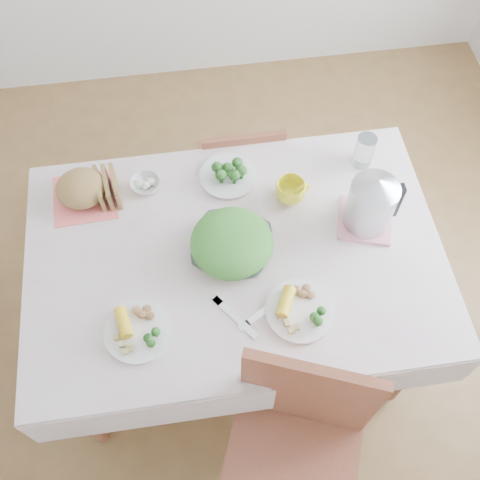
{
  "coord_description": "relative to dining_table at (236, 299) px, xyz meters",
  "views": [
    {
      "loc": [
        -0.12,
        -0.98,
        2.52
      ],
      "look_at": [
        0.02,
        0.02,
        0.82
      ],
      "focal_mm": 42.0,
      "sensor_mm": 36.0,
      "label": 1
    }
  ],
  "objects": [
    {
      "name": "floor",
      "position": [
        0.0,
        0.0,
        -0.38
      ],
      "size": [
        3.6,
        3.6,
        0.0
      ],
      "primitive_type": "plane",
      "color": "brown",
      "rests_on": "ground"
    },
    {
      "name": "dining_table",
      "position": [
        0.0,
        0.0,
        0.0
      ],
      "size": [
        1.4,
        0.9,
        0.75
      ],
      "primitive_type": "cube",
      "color": "brown",
      "rests_on": "floor"
    },
    {
      "name": "tablecloth",
      "position": [
        0.0,
        0.0,
        0.38
      ],
      "size": [
        1.5,
        1.0,
        0.01
      ],
      "primitive_type": "cube",
      "color": "beige",
      "rests_on": "dining_table"
    },
    {
      "name": "chair_near",
      "position": [
        0.08,
        -0.72,
        0.09
      ],
      "size": [
        0.58,
        0.58,
        0.99
      ],
      "primitive_type": "cube",
      "rotation": [
        0.0,
        0.0,
        -0.38
      ],
      "color": "brown",
      "rests_on": "floor"
    },
    {
      "name": "chair_far",
      "position": [
        0.11,
        0.67,
        0.09
      ],
      "size": [
        0.36,
        0.36,
        0.8
      ],
      "primitive_type": "cube",
      "rotation": [
        0.0,
        0.0,
        3.15
      ],
      "color": "brown",
      "rests_on": "floor"
    },
    {
      "name": "salad_bowl",
      "position": [
        -0.01,
        0.01,
        0.42
      ],
      "size": [
        0.36,
        0.36,
        0.07
      ],
      "primitive_type": "imported",
      "rotation": [
        0.0,
        0.0,
        -0.37
      ],
      "color": "white",
      "rests_on": "tablecloth"
    },
    {
      "name": "dinner_plate_left",
      "position": [
        -0.36,
        -0.25,
        0.4
      ],
      "size": [
        0.26,
        0.26,
        0.02
      ],
      "primitive_type": "cylinder",
      "rotation": [
        0.0,
        0.0,
        -0.16
      ],
      "color": "white",
      "rests_on": "tablecloth"
    },
    {
      "name": "dinner_plate_right",
      "position": [
        0.18,
        -0.26,
        0.4
      ],
      "size": [
        0.33,
        0.33,
        0.02
      ],
      "primitive_type": "cylinder",
      "rotation": [
        0.0,
        0.0,
        -0.81
      ],
      "color": "white",
      "rests_on": "tablecloth"
    },
    {
      "name": "broccoli_plate",
      "position": [
        0.02,
        0.34,
        0.4
      ],
      "size": [
        0.29,
        0.29,
        0.02
      ],
      "primitive_type": "cylinder",
      "rotation": [
        0.0,
        0.0,
        0.35
      ],
      "color": "beige",
      "rests_on": "tablecloth"
    },
    {
      "name": "napkin",
      "position": [
        -0.53,
        0.32,
        0.39
      ],
      "size": [
        0.25,
        0.25,
        0.0
      ],
      "primitive_type": "cube",
      "rotation": [
        0.0,
        0.0,
        0.05
      ],
      "color": "#FE6E67",
      "rests_on": "tablecloth"
    },
    {
      "name": "bread_loaf",
      "position": [
        -0.53,
        0.32,
        0.45
      ],
      "size": [
        0.23,
        0.22,
        0.11
      ],
      "primitive_type": "ellipsoid",
      "rotation": [
        0.0,
        0.0,
        -0.25
      ],
      "color": "brown",
      "rests_on": "napkin"
    },
    {
      "name": "fruit_bowl",
      "position": [
        -0.3,
        0.34,
        0.4
      ],
      "size": [
        0.15,
        0.15,
        0.04
      ],
      "primitive_type": "imported",
      "rotation": [
        0.0,
        0.0,
        -0.38
      ],
      "color": "white",
      "rests_on": "tablecloth"
    },
    {
      "name": "yellow_mug",
      "position": [
        0.24,
        0.21,
        0.43
      ],
      "size": [
        0.15,
        0.15,
        0.09
      ],
      "primitive_type": "imported",
      "rotation": [
        0.0,
        0.0,
        0.42
      ],
      "color": "yellow",
      "rests_on": "tablecloth"
    },
    {
      "name": "glass_tumbler",
      "position": [
        0.55,
        0.34,
        0.45
      ],
      "size": [
        0.09,
        0.09,
        0.14
      ],
      "primitive_type": "cylinder",
      "rotation": [
        0.0,
        0.0,
        0.26
      ],
      "color": "white",
      "rests_on": "tablecloth"
    },
    {
      "name": "pink_tray",
      "position": [
        0.5,
        0.07,
        0.4
      ],
      "size": [
        0.24,
        0.24,
        0.02
      ],
      "primitive_type": "cube",
      "rotation": [
        0.0,
        0.0,
        -0.3
      ],
      "color": "pink",
      "rests_on": "tablecloth"
    },
    {
      "name": "electric_kettle",
      "position": [
        0.5,
        0.07,
        0.51
      ],
      "size": [
        0.22,
        0.22,
        0.24
      ],
      "primitive_type": "cylinder",
      "rotation": [
        0.0,
        0.0,
        -0.38
      ],
      "color": "#B2B5BA",
      "rests_on": "pink_tray"
    },
    {
      "name": "fork_left",
      "position": [
        -0.03,
        -0.24,
        0.39
      ],
      "size": [
        0.14,
        0.18,
        0.0
      ],
      "primitive_type": "cube",
      "rotation": [
        0.0,
        0.0,
        0.64
      ],
      "color": "silver",
      "rests_on": "tablecloth"
    },
    {
      "name": "knife",
      "position": [
        0.07,
        -0.23,
        0.39
      ],
      "size": [
        0.18,
        0.12,
        0.0
      ],
      "primitive_type": "cube",
      "rotation": [
        0.0,
        0.0,
        2.09
      ],
      "color": "silver",
      "rests_on": "tablecloth"
    }
  ]
}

